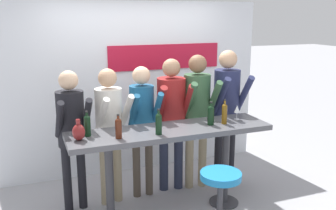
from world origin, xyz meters
The scene contains 16 objects.
back_wall centered at (0.01, 1.49, 1.24)m, with size 3.89×0.12×2.47m.
tasting_table centered at (0.00, 0.00, 0.88)m, with size 2.29×0.59×1.05m.
bar_stool centered at (0.26, -0.69, 0.51)m, with size 0.43×0.43×0.77m.
person_far_left centered at (-1.02, 0.51, 1.06)m, with size 0.40×0.52×1.68m.
person_left centered at (-0.58, 0.52, 1.05)m, with size 0.44×0.56×1.68m.
person_center_left centered at (-0.16, 0.56, 1.06)m, with size 0.36×0.50×1.68m.
person_center centered at (0.24, 0.60, 1.09)m, with size 0.48×0.58×1.75m.
person_center_right centered at (0.58, 0.54, 1.12)m, with size 0.43×0.56×1.79m.
person_right centered at (1.01, 0.53, 1.15)m, with size 0.43×0.56×1.84m.
wine_bottle_0 centered at (0.65, -0.05, 1.18)m, with size 0.06×0.06×0.29m.
wine_bottle_1 centered at (0.48, -0.03, 1.17)m, with size 0.08×0.08×0.27m.
wine_bottle_2 centered at (-0.91, 0.07, 1.17)m, with size 0.07×0.07×0.27m.
wine_bottle_3 centered at (-0.20, -0.15, 1.17)m, with size 0.07×0.07×0.28m.
wine_bottle_4 centered at (-0.62, -0.12, 1.17)m, with size 0.07×0.07×0.26m.
wine_glass_0 centered at (0.88, 0.06, 1.17)m, with size 0.07×0.07×0.18m.
decorative_vase centered at (-1.01, -0.04, 1.14)m, with size 0.13×0.13×0.22m.
Camera 1 is at (-1.46, -3.71, 2.29)m, focal length 40.00 mm.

